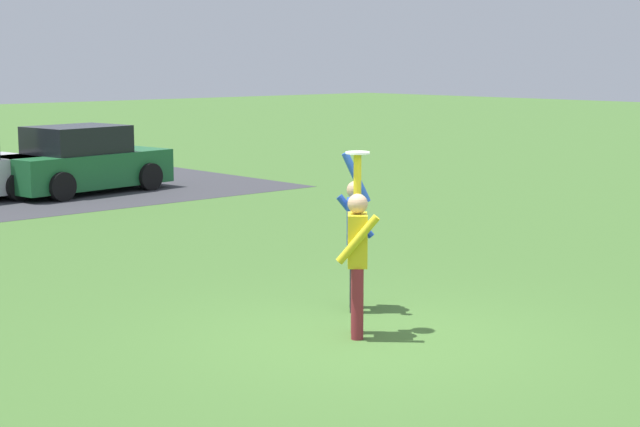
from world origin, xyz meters
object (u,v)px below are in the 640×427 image
(frisbee_disc, at_px, (358,153))
(parked_car_green, at_px, (82,162))
(person_catcher, at_px, (357,252))
(person_defender, at_px, (356,234))

(frisbee_disc, xyz_separation_m, parked_car_green, (3.89, 13.30, -1.37))
(person_catcher, bearing_deg, frisbee_disc, -0.00)
(person_catcher, height_order, parked_car_green, person_catcher)
(person_defender, bearing_deg, person_catcher, -0.00)
(parked_car_green, bearing_deg, frisbee_disc, -113.61)
(person_defender, distance_m, frisbee_disc, 1.49)
(person_catcher, xyz_separation_m, parked_car_green, (4.04, 13.47, -0.25))
(person_defender, height_order, frisbee_disc, frisbee_disc)
(frisbee_disc, bearing_deg, person_catcher, -133.37)
(person_catcher, relative_size, person_defender, 1.02)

